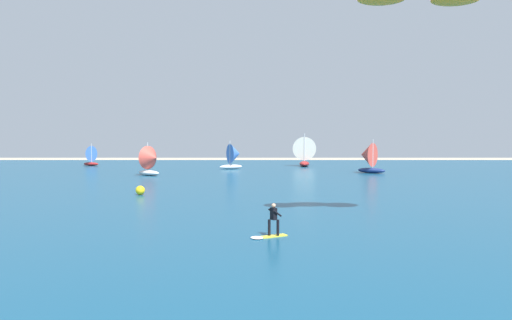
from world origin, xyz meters
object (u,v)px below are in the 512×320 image
Objects in this scene: sailboat_far_left at (233,156)px; sailboat_leading at (367,157)px; sailboat_heeled_over at (151,160)px; kitesurfer at (270,225)px; marker_buoy at (139,190)px; sailboat_near_shore at (88,155)px; sailboat_far_right at (304,151)px.

sailboat_leading is (19.00, -8.20, 0.12)m from sailboat_far_left.
sailboat_heeled_over is (-29.12, -4.55, -0.18)m from sailboat_leading.
sailboat_far_left reaches higher than kitesurfer.
sailboat_near_shore is at bearing 115.02° from marker_buoy.
kitesurfer is 20.01m from marker_buoy.
kitesurfer is at bearing -57.66° from marker_buoy.
sailboat_far_right is 7.09× the size of marker_buoy.
sailboat_leading is (7.19, -15.49, -0.43)m from sailboat_far_right.
kitesurfer is 0.35× the size of sailboat_far_right.
kitesurfer is 44.20m from sailboat_leading.
sailboat_heeled_over is (-14.27, 37.05, 1.38)m from kitesurfer.
sailboat_far_right is at bearing 31.69° from sailboat_far_left.
sailboat_heeled_over is at bearing -137.57° from sailboat_far_right.
marker_buoy is at bearing -114.56° from sailboat_far_right.
sailboat_heeled_over is at bearing 100.03° from marker_buoy.
sailboat_far_left is 33.58m from marker_buoy.
sailboat_leading reaches higher than sailboat_near_shore.
sailboat_far_right is 13.89m from sailboat_far_left.
sailboat_near_shore is at bearing 117.25° from kitesurfer.
sailboat_near_shore is 47.86m from sailboat_leading.
kitesurfer is at bearing -68.94° from sailboat_heeled_over.
marker_buoy is at bearing -79.97° from sailboat_heeled_over.
sailboat_far_left reaches higher than sailboat_heeled_over.
sailboat_far_left is at bearing 51.56° from sailboat_heeled_over.
sailboat_near_shore is 45.67m from marker_buoy.
sailboat_heeled_over reaches higher than kitesurfer.
sailboat_far_right is 1.45× the size of sailboat_near_shore.
sailboat_leading is (44.86, -16.68, 0.38)m from sailboat_near_shore.
sailboat_far_left reaches higher than sailboat_near_shore.
sailboat_far_right reaches higher than marker_buoy.
sailboat_far_right is 44.24m from marker_buoy.
sailboat_leading is 1.09× the size of sailboat_heeled_over.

